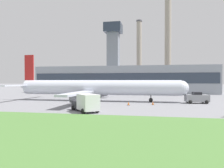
% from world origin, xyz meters
% --- Properties ---
extents(ground_plane, '(400.00, 400.00, 0.00)m').
position_xyz_m(ground_plane, '(0.00, 0.00, 0.00)').
color(ground_plane, gray).
extents(terminal_building, '(60.94, 15.41, 24.76)m').
position_xyz_m(terminal_building, '(-0.22, 33.27, 5.05)').
color(terminal_building, '#8C939E').
rests_on(terminal_building, ground_plane).
extents(smokestack_left, '(2.73, 2.73, 32.56)m').
position_xyz_m(smokestack_left, '(3.39, 59.25, 16.39)').
color(smokestack_left, gray).
rests_on(smokestack_left, ground_plane).
extents(smokestack_right, '(3.46, 3.46, 43.66)m').
position_xyz_m(smokestack_right, '(16.78, 63.05, 21.97)').
color(smokestack_right, gray).
rests_on(smokestack_right, ground_plane).
extents(airplane, '(36.40, 29.94, 9.99)m').
position_xyz_m(airplane, '(-1.31, -0.05, 2.75)').
color(airplane, silver).
rests_on(airplane, ground_plane).
extents(pushback_tug, '(4.41, 3.00, 2.12)m').
position_xyz_m(pushback_tug, '(18.59, -0.91, 0.97)').
color(pushback_tug, gray).
rests_on(pushback_tug, ground_plane).
extents(baggage_truck, '(5.20, 5.66, 2.46)m').
position_xyz_m(baggage_truck, '(1.51, -15.47, 1.21)').
color(baggage_truck, '#232328').
rests_on(baggage_truck, ground_plane).
extents(traffic_cone_near_nose, '(0.45, 0.45, 0.66)m').
position_xyz_m(traffic_cone_near_nose, '(10.49, -5.06, 0.30)').
color(traffic_cone_near_nose, black).
rests_on(traffic_cone_near_nose, ground_plane).
extents(traffic_cone_wingtip, '(0.50, 0.50, 0.60)m').
position_xyz_m(traffic_cone_wingtip, '(6.32, -6.56, 0.27)').
color(traffic_cone_wingtip, black).
rests_on(traffic_cone_wingtip, ground_plane).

